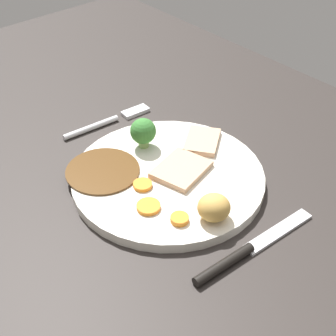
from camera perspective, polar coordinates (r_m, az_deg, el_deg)
The scene contains 12 objects.
dining_table at distance 70.93cm, azimuth -3.13°, elevation -2.38°, with size 120.00×84.00×3.60cm, color #2B2623.
dinner_plate at distance 68.79cm, azimuth 0.00°, elevation -1.11°, with size 26.12×26.12×1.40cm, color silver.
gravy_pool at distance 69.19cm, azimuth -7.36°, elevation -0.31°, with size 10.09×10.09×0.30cm, color #563819.
meat_slice_main at distance 68.47cm, azimuth 1.51°, elevation -0.16°, with size 7.26×5.89×0.80cm, color tan.
meat_slice_under at distance 73.92cm, azimuth 3.86°, elevation 3.06°, with size 6.38×4.60×0.80cm, color tan.
roast_potato_left at distance 61.06cm, azimuth 5.19°, elevation -4.45°, with size 4.02×3.82×3.41cm, color tan.
carrot_coin_front at distance 63.09cm, azimuth -2.21°, elevation -4.36°, with size 3.02×3.02×0.54cm, color orange.
carrot_coin_back at distance 66.23cm, azimuth -2.87°, elevation -1.91°, with size 2.52×2.52×0.55cm, color orange.
carrot_coin_side at distance 61.36cm, azimuth 1.31°, elevation -5.75°, with size 2.25×2.25×0.70cm, color orange.
broccoli_floret at distance 72.08cm, azimuth -2.82°, elevation 4.11°, with size 3.73×3.73×4.46cm.
fork at distance 81.31cm, azimuth -6.55°, elevation 5.31°, with size 2.69×15.32×0.90cm.
knife at distance 60.11cm, azimuth 8.65°, elevation -9.29°, with size 2.50×18.55×1.20cm.
Camera 1 is at (42.91, -32.31, 48.12)cm, focal length 54.17 mm.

